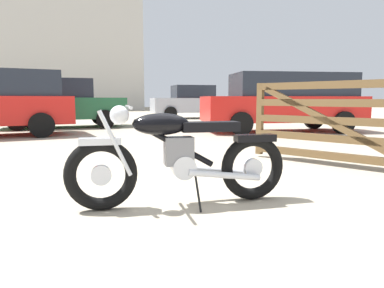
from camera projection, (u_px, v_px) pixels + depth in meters
ground_plane at (179, 193)px, 3.73m from camera, size 80.00×80.00×0.00m
vintage_motorcycle at (179, 157)px, 3.28m from camera, size 2.08×0.64×0.94m
timber_gate at (350, 119)px, 5.01m from camera, size 1.35×2.28×1.60m
silver_sedan_mid at (193, 102)px, 18.27m from camera, size 4.27×2.06×1.67m
white_estate_far at (285, 100)px, 10.66m from camera, size 4.93×2.54×1.74m
blue_hatchback_right at (62, 103)px, 12.22m from camera, size 4.29×2.10×1.67m
industrial_building at (28, 52)px, 34.83m from camera, size 21.64×14.05×20.14m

